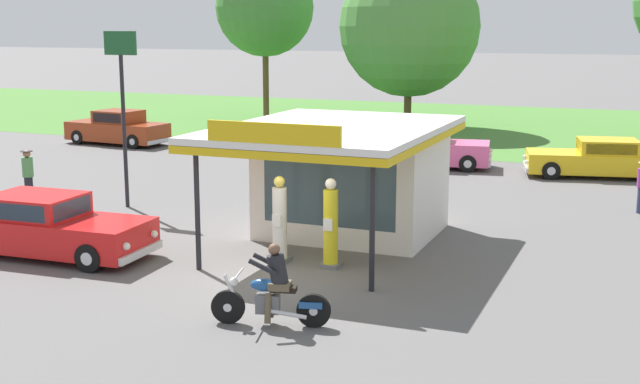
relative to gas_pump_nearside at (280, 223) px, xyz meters
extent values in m
plane|color=#5B5959|center=(0.47, -1.26, -0.94)|extent=(300.00, 300.00, 0.00)
cube|color=#477A33|center=(0.47, 28.74, -0.94)|extent=(120.00, 24.00, 0.01)
cube|color=silver|center=(0.64, 3.28, 0.51)|extent=(4.37, 3.60, 2.91)
cube|color=#384C56|center=(0.64, 1.50, 0.57)|extent=(3.49, 0.05, 1.86)
cube|color=silver|center=(0.64, 1.81, 2.04)|extent=(5.07, 7.04, 0.16)
cube|color=gold|center=(0.64, 1.81, 1.86)|extent=(5.07, 7.04, 0.18)
cube|color=gold|center=(0.64, -1.68, 2.34)|extent=(3.06, 0.08, 0.44)
cylinder|color=black|center=(2.73, -1.31, 0.51)|extent=(0.12, 0.12, 2.91)
cylinder|color=black|center=(-1.44, -1.31, 0.51)|extent=(0.12, 0.12, 2.91)
cube|color=slate|center=(0.00, 0.00, -0.89)|extent=(0.44, 0.44, 0.10)
cylinder|color=silver|center=(0.00, 0.00, 0.00)|extent=(0.34, 0.34, 1.68)
cube|color=white|center=(0.00, -0.18, 0.08)|extent=(0.22, 0.02, 0.28)
sphere|color=#EACC4C|center=(0.00, 0.00, 0.98)|extent=(0.26, 0.26, 0.26)
cube|color=slate|center=(1.29, 0.00, -0.89)|extent=(0.44, 0.44, 0.10)
cylinder|color=yellow|center=(1.29, 0.00, 0.02)|extent=(0.34, 0.34, 1.72)
cube|color=white|center=(1.29, -0.18, 0.10)|extent=(0.22, 0.02, 0.28)
sphere|color=white|center=(1.29, 0.00, 1.02)|extent=(0.26, 0.26, 0.26)
cylinder|color=black|center=(0.85, -4.16, -0.62)|extent=(0.64, 0.26, 0.64)
cylinder|color=silver|center=(0.85, -4.16, -0.62)|extent=(0.19, 0.16, 0.16)
cylinder|color=black|center=(2.42, -3.75, -0.62)|extent=(0.64, 0.26, 0.64)
cylinder|color=silver|center=(2.42, -3.75, -0.62)|extent=(0.19, 0.16, 0.16)
ellipsoid|color=#1E4C8C|center=(1.54, -3.98, -0.16)|extent=(0.60, 0.37, 0.24)
cube|color=#59595E|center=(1.59, -3.97, -0.52)|extent=(0.49, 0.34, 0.36)
cube|color=black|center=(1.88, -3.89, -0.22)|extent=(0.53, 0.37, 0.10)
cylinder|color=silver|center=(0.95, -4.14, -0.34)|extent=(0.37, 0.16, 0.71)
cylinder|color=silver|center=(1.06, -4.11, 0.04)|extent=(0.21, 0.69, 0.04)
sphere|color=silver|center=(0.97, -4.13, -0.12)|extent=(0.16, 0.16, 0.16)
cube|color=#1E4C8C|center=(2.37, -3.76, -0.50)|extent=(0.47, 0.29, 0.12)
cylinder|color=silver|center=(2.01, -4.00, -0.66)|extent=(0.70, 0.26, 0.18)
cube|color=brown|center=(1.81, -3.91, -0.16)|extent=(0.47, 0.43, 0.14)
cylinder|color=brown|center=(1.66, -4.12, -0.56)|extent=(0.17, 0.25, 0.56)
cylinder|color=brown|center=(1.58, -3.81, -0.56)|extent=(0.17, 0.25, 0.56)
cylinder|color=black|center=(1.77, -3.92, 0.15)|extent=(0.48, 0.41, 0.60)
sphere|color=brown|center=(1.71, -3.94, 0.53)|extent=(0.22, 0.22, 0.22)
cylinder|color=black|center=(1.59, -4.18, 0.23)|extent=(0.54, 0.22, 0.31)
cylinder|color=black|center=(1.49, -3.79, 0.23)|extent=(0.54, 0.22, 0.31)
cube|color=red|center=(-5.32, -1.60, -0.38)|extent=(4.91, 2.08, 0.77)
cube|color=red|center=(-5.77, -1.62, 0.28)|extent=(2.20, 1.74, 0.53)
cube|color=#283847|center=(-4.72, -1.58, 0.28)|extent=(0.10, 1.47, 0.43)
cube|color=#283847|center=(-5.80, -0.81, 0.28)|extent=(1.81, 0.11, 0.40)
cube|color=#283847|center=(-5.73, -2.43, 0.28)|extent=(1.81, 0.11, 0.40)
cube|color=silver|center=(-2.88, -1.50, -0.64)|extent=(0.19, 1.79, 0.18)
sphere|color=white|center=(-2.89, -0.90, -0.34)|extent=(0.18, 0.18, 0.18)
sphere|color=white|center=(-2.84, -2.10, -0.34)|extent=(0.18, 0.18, 0.18)
cylinder|color=black|center=(-3.72, -0.65, -0.61)|extent=(0.67, 0.23, 0.66)
cylinder|color=silver|center=(-3.72, -0.65, -0.61)|extent=(0.31, 0.23, 0.30)
cylinder|color=black|center=(-3.64, -2.42, -0.61)|extent=(0.67, 0.23, 0.66)
cylinder|color=silver|center=(-3.64, -2.42, -0.61)|extent=(0.31, 0.23, 0.30)
cylinder|color=black|center=(-7.00, -0.79, -0.61)|extent=(0.67, 0.23, 0.66)
cylinder|color=silver|center=(-7.00, -0.79, -0.61)|extent=(0.31, 0.23, 0.30)
cube|color=#993819|center=(-15.35, 15.10, -0.34)|extent=(4.99, 2.26, 0.85)
cube|color=#993819|center=(-15.23, 15.09, 0.37)|extent=(2.06, 1.79, 0.57)
cube|color=#283847|center=(-16.17, 15.17, 0.37)|extent=(0.16, 1.44, 0.46)
cube|color=#283847|center=(-15.30, 14.30, 0.37)|extent=(1.64, 0.17, 0.43)
cube|color=#283847|center=(-15.16, 15.89, 0.37)|extent=(1.64, 0.17, 0.43)
cube|color=silver|center=(-17.80, 15.31, -0.64)|extent=(0.27, 1.76, 0.18)
cube|color=silver|center=(-12.90, 14.89, -0.64)|extent=(0.27, 1.76, 0.18)
sphere|color=white|center=(-17.86, 14.73, -0.30)|extent=(0.18, 0.18, 0.18)
sphere|color=white|center=(-17.76, 15.91, -0.30)|extent=(0.18, 0.18, 0.18)
cylinder|color=black|center=(-17.07, 14.38, -0.61)|extent=(0.67, 0.26, 0.66)
cylinder|color=silver|center=(-17.07, 14.38, -0.61)|extent=(0.31, 0.24, 0.30)
cylinder|color=black|center=(-16.92, 16.11, -0.61)|extent=(0.67, 0.26, 0.66)
cylinder|color=silver|center=(-16.92, 16.11, -0.61)|extent=(0.31, 0.24, 0.30)
cylinder|color=black|center=(-13.78, 14.10, -0.61)|extent=(0.67, 0.26, 0.66)
cylinder|color=silver|center=(-13.78, 14.10, -0.61)|extent=(0.31, 0.24, 0.30)
cylinder|color=black|center=(-13.63, 15.82, -0.61)|extent=(0.67, 0.26, 0.66)
cylinder|color=silver|center=(-13.63, 15.82, -0.61)|extent=(0.31, 0.24, 0.30)
cube|color=#E55993|center=(-0.26, 14.33, -0.34)|extent=(5.06, 2.68, 0.84)
cube|color=#E55993|center=(-0.44, 14.30, 0.38)|extent=(2.20, 1.97, 0.61)
cube|color=#283847|center=(0.50, 14.47, 0.38)|extent=(0.29, 1.46, 0.48)
cube|color=#283847|center=(-0.58, 15.11, 0.38)|extent=(1.63, 0.31, 0.46)
cube|color=#283847|center=(-0.30, 13.50, 0.38)|extent=(1.63, 0.31, 0.46)
cube|color=silver|center=(2.14, 14.75, -0.64)|extent=(0.42, 1.79, 0.18)
cube|color=silver|center=(-2.66, 13.92, -0.64)|extent=(0.42, 1.79, 0.18)
sphere|color=white|center=(2.05, 15.35, -0.30)|extent=(0.18, 0.18, 0.18)
sphere|color=white|center=(2.25, 14.16, -0.30)|extent=(0.18, 0.18, 0.18)
cylinder|color=black|center=(1.20, 15.48, -0.61)|extent=(0.68, 0.31, 0.66)
cylinder|color=silver|center=(1.20, 15.48, -0.61)|extent=(0.33, 0.27, 0.30)
cylinder|color=black|center=(1.50, 13.74, -0.61)|extent=(0.68, 0.31, 0.66)
cylinder|color=silver|center=(1.50, 13.74, -0.61)|extent=(0.33, 0.27, 0.30)
cylinder|color=black|center=(-2.02, 14.93, -0.61)|extent=(0.68, 0.31, 0.66)
cylinder|color=silver|center=(-2.02, 14.93, -0.61)|extent=(0.33, 0.27, 0.30)
cylinder|color=black|center=(-1.72, 13.19, -0.61)|extent=(0.68, 0.31, 0.66)
cylinder|color=silver|center=(-1.72, 13.19, -0.61)|extent=(0.33, 0.27, 0.30)
cube|color=#19479E|center=(-7.05, 18.44, -0.37)|extent=(5.40, 1.90, 0.79)
cube|color=#19479E|center=(-6.80, 18.44, 0.31)|extent=(2.42, 1.64, 0.55)
cube|color=#283847|center=(-7.98, 18.43, 0.31)|extent=(0.06, 1.42, 0.44)
cube|color=#283847|center=(-6.79, 17.66, 0.31)|extent=(2.03, 0.06, 0.42)
cube|color=#283847|center=(-6.81, 19.23, 0.31)|extent=(2.03, 0.06, 0.42)
cube|color=silver|center=(-9.77, 18.40, -0.64)|extent=(0.15, 1.73, 0.18)
cube|color=silver|center=(-4.33, 18.48, -0.64)|extent=(0.15, 1.73, 0.18)
sphere|color=white|center=(-9.77, 17.82, -0.33)|extent=(0.18, 0.18, 0.18)
sphere|color=white|center=(-9.79, 18.98, -0.33)|extent=(0.18, 0.18, 0.18)
cylinder|color=black|center=(-8.86, 17.56, -0.61)|extent=(0.66, 0.21, 0.66)
cylinder|color=silver|center=(-8.86, 17.56, -0.61)|extent=(0.30, 0.22, 0.30)
cylinder|color=black|center=(-8.89, 19.26, -0.61)|extent=(0.66, 0.21, 0.66)
cylinder|color=silver|center=(-8.89, 19.26, -0.61)|extent=(0.30, 0.22, 0.30)
cylinder|color=black|center=(-5.21, 17.62, -0.61)|extent=(0.66, 0.21, 0.66)
cylinder|color=silver|center=(-5.21, 17.62, -0.61)|extent=(0.30, 0.22, 0.30)
cylinder|color=black|center=(-5.24, 19.32, -0.61)|extent=(0.66, 0.21, 0.66)
cylinder|color=silver|center=(-5.24, 19.32, -0.61)|extent=(0.30, 0.22, 0.30)
cube|color=gold|center=(6.09, 14.58, -0.40)|extent=(5.27, 2.92, 0.72)
cube|color=gold|center=(6.45, 14.65, 0.21)|extent=(2.38, 2.08, 0.50)
cube|color=#283847|center=(5.46, 14.44, 0.21)|extent=(0.35, 1.47, 0.40)
cube|color=#283847|center=(6.62, 13.85, 0.21)|extent=(1.73, 0.40, 0.38)
cube|color=#283847|center=(6.28, 15.46, 0.21)|extent=(1.73, 0.40, 0.38)
cube|color=silver|center=(3.63, 14.05, -0.64)|extent=(0.50, 1.80, 0.18)
sphere|color=white|center=(3.75, 13.45, -0.37)|extent=(0.18, 0.18, 0.18)
sphere|color=white|center=(3.49, 14.64, -0.37)|extent=(0.18, 0.18, 0.18)
cylinder|color=black|center=(4.63, 13.34, -0.61)|extent=(0.69, 0.33, 0.66)
cylinder|color=silver|center=(4.63, 13.34, -0.61)|extent=(0.34, 0.28, 0.30)
cylinder|color=black|center=(4.25, 15.10, -0.61)|extent=(0.69, 0.33, 0.66)
cylinder|color=silver|center=(4.25, 15.10, -0.61)|extent=(0.34, 0.28, 0.30)
cylinder|color=black|center=(7.56, 15.81, -0.61)|extent=(0.69, 0.33, 0.66)
cylinder|color=silver|center=(7.56, 15.81, -0.61)|extent=(0.34, 0.28, 0.30)
cylinder|color=black|center=(-10.00, 2.96, -0.51)|extent=(0.26, 0.26, 0.86)
cylinder|color=#4C8C4C|center=(-10.00, 2.96, 0.22)|extent=(0.34, 0.34, 0.61)
sphere|color=#9E704C|center=(-10.00, 2.96, 0.64)|extent=(0.23, 0.23, 0.23)
cylinder|color=black|center=(-10.00, 2.96, 0.72)|extent=(0.37, 0.37, 0.02)
cylinder|color=brown|center=(-4.51, 26.24, 0.37)|extent=(0.40, 0.40, 2.62)
sphere|color=#4C893D|center=(-4.51, 26.24, 4.48)|extent=(7.48, 7.48, 7.48)
cylinder|color=brown|center=(-13.97, 28.27, 1.23)|extent=(0.36, 0.36, 4.34)
sphere|color=#427F38|center=(-13.97, 28.27, 5.58)|extent=(5.82, 5.82, 5.82)
cylinder|color=black|center=(-6.89, 3.72, 1.37)|extent=(0.12, 0.12, 4.62)
cube|color=#195128|center=(-6.89, 3.72, 4.03)|extent=(1.10, 0.08, 0.70)
camera|label=1|loc=(8.06, -17.33, 4.57)|focal=46.90mm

